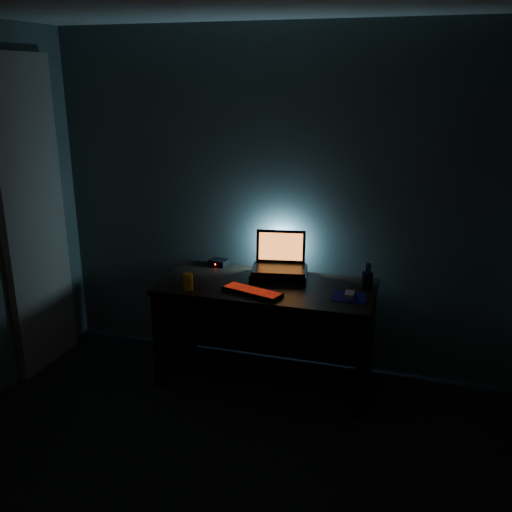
{
  "coord_description": "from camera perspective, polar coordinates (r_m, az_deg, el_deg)",
  "views": [
    {
      "loc": [
        1.01,
        -1.98,
        2.15
      ],
      "look_at": [
        -0.06,
        1.57,
        0.97
      ],
      "focal_mm": 40.0,
      "sensor_mm": 36.0,
      "label": 1
    }
  ],
  "objects": [
    {
      "name": "pen_cup",
      "position": [
        3.98,
        11.07,
        -2.38
      ],
      "size": [
        0.1,
        0.1,
        0.11
      ],
      "primitive_type": "cylinder",
      "rotation": [
        0.0,
        0.0,
        0.33
      ],
      "color": "black",
      "rests_on": "desk"
    },
    {
      "name": "curtain",
      "position": [
        4.46,
        -21.34,
        3.52
      ],
      "size": [
        0.06,
        0.65,
        2.3
      ],
      "primitive_type": "cube",
      "color": "#A8A386",
      "rests_on": "ground"
    },
    {
      "name": "router",
      "position": [
        4.39,
        -3.73,
        -0.64
      ],
      "size": [
        0.15,
        0.13,
        0.04
      ],
      "rotation": [
        0.0,
        0.0,
        -0.17
      ],
      "color": "black",
      "rests_on": "desk"
    },
    {
      "name": "juice_glass",
      "position": [
        3.9,
        -6.81,
        -2.58
      ],
      "size": [
        0.08,
        0.08,
        0.11
      ],
      "primitive_type": "cylinder",
      "rotation": [
        0.0,
        0.0,
        0.19
      ],
      "color": "#DFA90B",
      "rests_on": "desk"
    },
    {
      "name": "mouse",
      "position": [
        3.81,
        9.34,
        -3.82
      ],
      "size": [
        0.06,
        0.1,
        0.03
      ],
      "primitive_type": "cube",
      "rotation": [
        0.0,
        0.0,
        0.04
      ],
      "color": "#9D9EA3",
      "rests_on": "mousepad"
    },
    {
      "name": "mousepad",
      "position": [
        3.81,
        9.33,
        -4.06
      ],
      "size": [
        0.23,
        0.21,
        0.0
      ],
      "primitive_type": "cube",
      "rotation": [
        0.0,
        0.0,
        0.04
      ],
      "color": "#0D105C",
      "rests_on": "desk"
    },
    {
      "name": "keyboard",
      "position": [
        3.83,
        -0.39,
        -3.56
      ],
      "size": [
        0.44,
        0.25,
        0.03
      ],
      "rotation": [
        0.0,
        0.0,
        -0.3
      ],
      "color": "black",
      "rests_on": "desk"
    },
    {
      "name": "laptop",
      "position": [
        4.13,
        2.39,
        -0.37
      ],
      "size": [
        0.42,
        0.34,
        0.26
      ],
      "rotation": [
        0.0,
        0.0,
        0.17
      ],
      "color": "black",
      "rests_on": "riser"
    },
    {
      "name": "riser",
      "position": [
        4.11,
        2.32,
        -1.78
      ],
      "size": [
        0.44,
        0.36,
        0.06
      ],
      "primitive_type": "cube",
      "rotation": [
        0.0,
        0.0,
        0.17
      ],
      "color": "black",
      "rests_on": "desk"
    },
    {
      "name": "room",
      "position": [
        2.4,
        -9.46,
        -4.63
      ],
      "size": [
        3.5,
        4.0,
        2.5
      ],
      "color": "black",
      "rests_on": "ground"
    },
    {
      "name": "desk",
      "position": [
        4.13,
        1.23,
        -5.95
      ],
      "size": [
        1.5,
        0.7,
        0.75
      ],
      "color": "black",
      "rests_on": "ground"
    }
  ]
}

